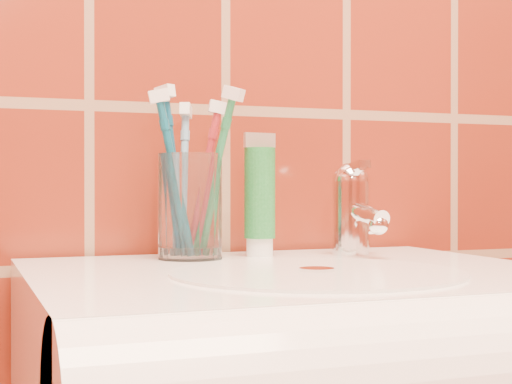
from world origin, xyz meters
name	(u,v)px	position (x,y,z in m)	size (l,w,h in m)	color
glass_tumbler	(190,206)	(-0.08, 1.11, 0.91)	(0.08, 0.08, 0.13)	white
toothpaste_tube	(260,198)	(0.02, 1.12, 0.92)	(0.04, 0.04, 0.16)	white
faucet	(352,206)	(0.14, 1.09, 0.91)	(0.05, 0.11, 0.12)	white
toothbrush_0	(175,176)	(-0.10, 1.10, 0.95)	(0.06, 0.03, 0.21)	#0C4E68
toothbrush_1	(204,180)	(-0.06, 1.12, 0.95)	(0.06, 0.03, 0.20)	#A3232A
toothbrush_2	(174,173)	(-0.09, 1.12, 0.96)	(0.04, 0.05, 0.22)	navy
toothbrush_3	(214,175)	(-0.05, 1.10, 0.95)	(0.06, 0.07, 0.21)	#207847
toothbrush_4	(184,181)	(-0.08, 1.13, 0.95)	(0.04, 0.06, 0.20)	#6D9FC3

